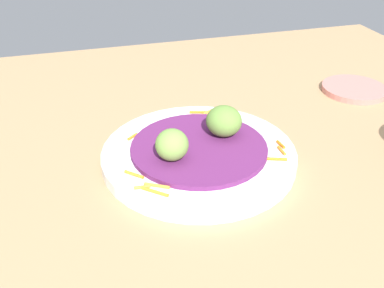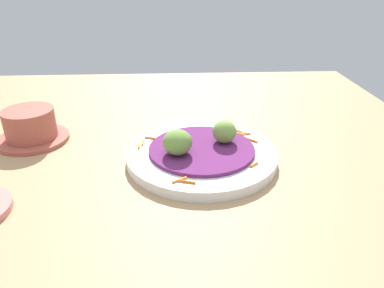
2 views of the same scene
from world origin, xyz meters
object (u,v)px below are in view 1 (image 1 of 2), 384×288
guac_scoop_center (172,145)px  side_plate_small (354,89)px  main_plate (199,155)px  guac_scoop_left (224,121)px

guac_scoop_center → side_plate_small: bearing=-67.2°
guac_scoop_center → main_plate: bearing=-64.4°
guac_scoop_left → side_plate_small: size_ratio=0.46×
main_plate → guac_scoop_center: bearing=115.6°
main_plate → side_plate_small: size_ratio=2.32×
side_plate_small → main_plate: bearing=112.5°
main_plate → guac_scoop_left: guac_scoop_left is taller
main_plate → guac_scoop_center: size_ratio=6.02×
main_plate → side_plate_small: bearing=-67.5°
main_plate → side_plate_small: main_plate is taller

